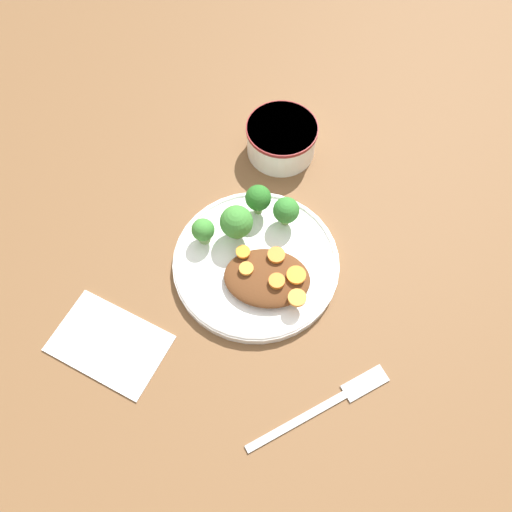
{
  "coord_description": "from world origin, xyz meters",
  "views": [
    {
      "loc": [
        0.04,
        -0.32,
        0.66
      ],
      "look_at": [
        0.0,
        0.0,
        0.03
      ],
      "focal_mm": 35.0,
      "sensor_mm": 36.0,
      "label": 1
    }
  ],
  "objects_px": {
    "plate": "(256,262)",
    "fork": "(332,402)",
    "dip_bowl": "(281,138)",
    "napkin": "(109,343)"
  },
  "relations": [
    {
      "from": "plate",
      "to": "napkin",
      "type": "relative_size",
      "value": 1.36
    },
    {
      "from": "napkin",
      "to": "fork",
      "type": "bearing_deg",
      "value": -7.92
    },
    {
      "from": "fork",
      "to": "napkin",
      "type": "bearing_deg",
      "value": 137.47
    },
    {
      "from": "dip_bowl",
      "to": "napkin",
      "type": "distance_m",
      "value": 0.41
    },
    {
      "from": "plate",
      "to": "fork",
      "type": "height_order",
      "value": "plate"
    },
    {
      "from": "plate",
      "to": "dip_bowl",
      "type": "height_order",
      "value": "dip_bowl"
    },
    {
      "from": "plate",
      "to": "fork",
      "type": "xyz_separation_m",
      "value": [
        0.12,
        -0.18,
        -0.01
      ]
    },
    {
      "from": "fork",
      "to": "napkin",
      "type": "relative_size",
      "value": 1.01
    },
    {
      "from": "dip_bowl",
      "to": "plate",
      "type": "bearing_deg",
      "value": -94.12
    },
    {
      "from": "plate",
      "to": "dip_bowl",
      "type": "relative_size",
      "value": 2.1
    }
  ]
}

